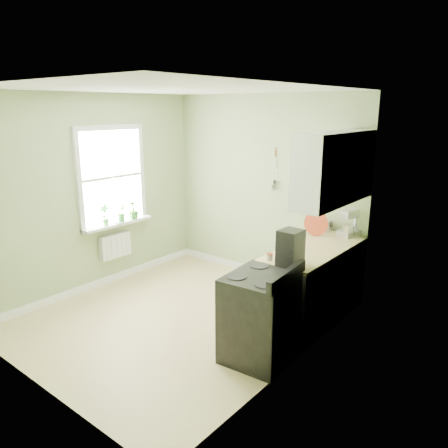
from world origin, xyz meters
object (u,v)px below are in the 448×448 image
Objects in this scene: stand_mixer at (351,223)px; kettle at (328,225)px; coffee_maker at (290,249)px; stove at (261,316)px.

stand_mixer is 0.32m from kettle.
coffee_maker is at bearing -79.51° from kettle.
kettle is 0.47× the size of coffee_maker.
stand_mixer is 1.44m from coffee_maker.
stove is 0.75m from coffee_maker.
coffee_maker is (0.07, 0.40, 0.63)m from stove.
stove is 2.69× the size of coffee_maker.
coffee_maker is at bearing -91.82° from stand_mixer.
stand_mixer reaches higher than stove.
stove is 5.71× the size of kettle.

